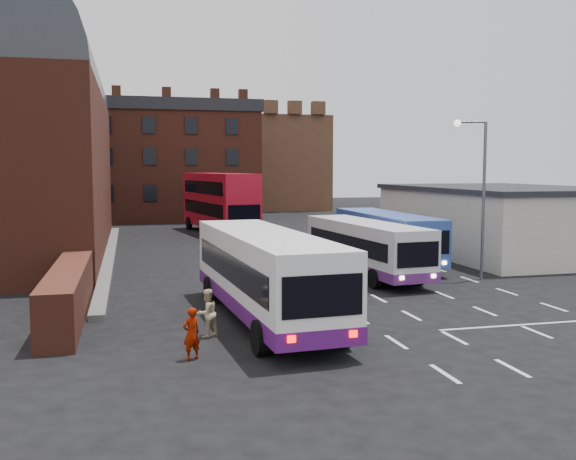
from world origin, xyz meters
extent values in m
plane|color=black|center=(0.00, 0.00, 0.00)|extent=(180.00, 180.00, 0.00)
cube|color=#602B1E|center=(-15.50, 21.00, 5.00)|extent=(12.00, 28.00, 10.00)
cylinder|color=#1E2328|center=(-15.50, 21.00, 10.00)|extent=(12.00, 26.00, 12.00)
cube|color=#602B1E|center=(-10.20, 2.00, 0.90)|extent=(1.20, 10.00, 1.80)
cube|color=beige|center=(15.00, 14.00, 2.00)|extent=(10.00, 16.00, 4.00)
cube|color=#282B30|center=(15.00, 14.00, 4.10)|extent=(10.40, 16.40, 0.30)
cube|color=brown|center=(-6.00, 46.00, 5.50)|extent=(22.00, 10.00, 11.00)
cube|color=brown|center=(6.00, 66.00, 6.00)|extent=(22.00, 22.00, 12.00)
cube|color=white|center=(-3.38, -0.20, 1.83)|extent=(3.37, 11.66, 2.62)
cube|color=black|center=(-3.38, -0.20, 1.99)|extent=(3.35, 10.46, 0.94)
cylinder|color=black|center=(-4.92, 3.37, 0.52)|extent=(0.36, 1.06, 1.05)
cylinder|color=black|center=(-4.41, -4.36, 0.52)|extent=(0.36, 1.06, 1.05)
cylinder|color=black|center=(-2.31, 3.54, 0.52)|extent=(0.36, 1.06, 1.05)
cylinder|color=black|center=(-1.80, -4.19, 0.52)|extent=(0.36, 1.06, 1.05)
cube|color=silver|center=(3.44, 7.78, 1.59)|extent=(3.23, 10.18, 2.27)
cube|color=black|center=(3.44, 7.78, 1.73)|extent=(3.17, 8.99, 0.82)
cylinder|color=black|center=(4.88, 4.72, 0.45)|extent=(0.34, 0.93, 0.91)
cylinder|color=black|center=(4.23, 11.43, 0.45)|extent=(0.34, 0.93, 0.91)
cylinder|color=black|center=(2.62, 4.51, 0.45)|extent=(0.34, 0.93, 0.91)
cylinder|color=black|center=(1.97, 11.21, 0.45)|extent=(0.34, 0.93, 0.91)
cube|color=#2F4DA4|center=(6.00, 11.26, 1.68)|extent=(2.44, 10.56, 2.40)
cube|color=black|center=(6.00, 11.26, 1.82)|extent=(2.49, 9.36, 0.86)
cylinder|color=black|center=(7.21, 7.90, 0.48)|extent=(0.27, 0.96, 0.96)
cylinder|color=black|center=(7.19, 15.00, 0.48)|extent=(0.27, 0.96, 0.96)
cylinder|color=black|center=(4.81, 7.90, 0.48)|extent=(0.27, 0.96, 0.96)
cylinder|color=black|center=(4.79, 14.99, 0.48)|extent=(0.27, 0.96, 0.96)
cube|color=red|center=(-0.79, 30.43, 2.77)|extent=(4.82, 12.75, 4.41)
cube|color=black|center=(-0.79, 30.43, 2.15)|extent=(4.69, 11.57, 1.02)
cylinder|color=black|center=(1.25, 26.75, 0.57)|extent=(0.50, 1.17, 1.13)
cylinder|color=black|center=(-0.11, 35.02, 0.57)|extent=(0.50, 1.17, 1.13)
cylinder|color=black|center=(-1.54, 26.29, 0.57)|extent=(0.50, 1.17, 1.13)
cylinder|color=black|center=(-2.91, 34.56, 0.57)|extent=(0.50, 1.17, 1.13)
cylinder|color=#52555A|center=(8.60, 5.51, 3.79)|extent=(0.15, 0.15, 7.59)
cylinder|color=#52555A|center=(7.98, 5.74, 7.59)|extent=(1.28, 0.54, 0.09)
sphere|color=#FFF2CC|center=(7.35, 5.97, 7.54)|extent=(0.34, 0.34, 0.34)
imported|color=#7E1300|center=(-6.36, -4.29, 0.75)|extent=(0.65, 0.56, 1.50)
imported|color=beige|center=(-5.64, -1.95, 0.78)|extent=(0.96, 0.90, 1.56)
camera|label=1|loc=(-7.97, -22.15, 5.41)|focal=40.00mm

